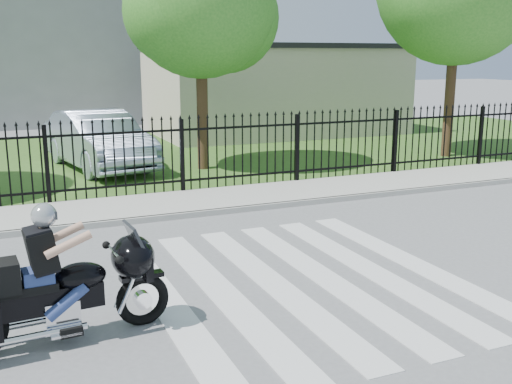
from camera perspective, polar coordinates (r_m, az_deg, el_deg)
name	(u,v)px	position (r m, az deg, el deg)	size (l,w,h in m)	color
ground	(299,280)	(8.90, 4.16, -8.40)	(120.00, 120.00, 0.00)	slate
crosswalk	(299,280)	(8.90, 4.16, -8.37)	(5.00, 5.50, 0.01)	silver
sidewalk	(196,202)	(13.32, -5.74, -0.95)	(40.00, 2.00, 0.12)	#ADAAA3
curb	(211,213)	(12.40, -4.34, -1.96)	(40.00, 0.12, 0.12)	#ADAAA3
grass_strip	(131,156)	(19.99, -11.83, 3.34)	(40.00, 12.00, 0.02)	#33581E
iron_fence	(182,158)	(14.09, -7.05, 3.28)	(26.00, 0.04, 1.80)	black
tree_mid	(200,2)	(17.27, -5.33, 17.60)	(4.20, 4.20, 6.78)	#382316
building_low	(274,91)	(25.79, 1.73, 9.58)	(10.00, 6.00, 3.50)	#B7AC98
building_low_roof	(274,46)	(25.75, 1.75, 13.69)	(10.20, 6.20, 0.20)	black
motorcycle_rider	(54,285)	(7.22, -18.65, -8.40)	(2.55, 0.89, 1.69)	black
parked_car	(99,140)	(17.89, -14.76, 4.83)	(1.77, 5.08, 1.67)	#9EACC7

